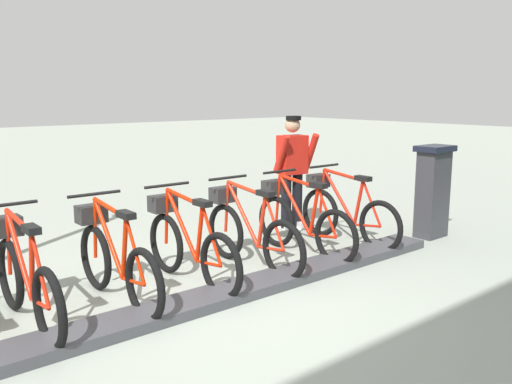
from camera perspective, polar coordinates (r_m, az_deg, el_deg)
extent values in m
plane|color=#9FA79A|center=(5.29, -5.33, -11.71)|extent=(60.00, 60.00, 0.00)
cube|color=#47474C|center=(5.27, -5.34, -11.20)|extent=(0.44, 6.57, 0.10)
cube|color=#38383D|center=(7.90, 18.02, -0.26)|extent=(0.28, 0.44, 1.20)
cube|color=#194C8C|center=(7.92, 17.24, 2.38)|extent=(0.03, 0.30, 0.40)
cube|color=black|center=(7.81, 18.28, 4.36)|extent=(0.36, 0.52, 0.08)
torus|color=black|center=(6.99, 12.93, -3.55)|extent=(0.67, 0.08, 0.67)
torus|color=black|center=(7.66, 6.74, -2.15)|extent=(0.67, 0.08, 0.67)
cylinder|color=red|center=(7.38, 8.69, -0.47)|extent=(0.60, 0.05, 0.70)
cylinder|color=red|center=(7.17, 10.71, -1.14)|extent=(0.16, 0.05, 0.61)
cylinder|color=red|center=(7.29, 9.10, 1.78)|extent=(0.69, 0.05, 0.11)
cylinder|color=red|center=(7.13, 11.57, -3.47)|extent=(0.43, 0.04, 0.09)
cylinder|color=red|center=(7.03, 12.04, -1.18)|extent=(0.33, 0.04, 0.56)
cylinder|color=red|center=(7.58, 6.95, 0.08)|extent=(0.10, 0.04, 0.62)
cube|color=black|center=(7.07, 11.17, 1.41)|extent=(0.22, 0.10, 0.06)
cylinder|color=black|center=(7.51, 7.17, 2.73)|extent=(0.04, 0.54, 0.03)
cube|color=#2D2D2D|center=(7.61, 6.54, 1.18)|extent=(0.20, 0.28, 0.18)
torus|color=black|center=(6.38, 8.40, -4.75)|extent=(0.67, 0.08, 0.67)
torus|color=black|center=(7.10, 2.14, -3.09)|extent=(0.67, 0.08, 0.67)
cylinder|color=red|center=(6.79, 4.07, -1.30)|extent=(0.60, 0.05, 0.70)
cylinder|color=red|center=(6.56, 6.11, -2.06)|extent=(0.16, 0.05, 0.61)
cylinder|color=red|center=(6.70, 4.45, 1.13)|extent=(0.69, 0.05, 0.11)
cylinder|color=red|center=(6.52, 7.02, -4.62)|extent=(0.43, 0.04, 0.09)
cylinder|color=red|center=(6.41, 7.46, -2.13)|extent=(0.33, 0.04, 0.56)
cylinder|color=red|center=(7.01, 2.32, -0.69)|extent=(0.10, 0.04, 0.62)
cube|color=black|center=(6.46, 6.54, 0.71)|extent=(0.22, 0.10, 0.06)
cylinder|color=black|center=(6.93, 2.51, 2.18)|extent=(0.04, 0.54, 0.03)
cube|color=#2D2D2D|center=(7.05, 1.90, 0.51)|extent=(0.20, 0.28, 0.18)
torus|color=black|center=(5.81, 2.93, -6.15)|extent=(0.67, 0.08, 0.67)
torus|color=black|center=(6.59, -3.21, -4.15)|extent=(0.67, 0.08, 0.67)
cylinder|color=red|center=(6.26, -1.39, -2.28)|extent=(0.60, 0.05, 0.70)
cylinder|color=red|center=(6.01, 0.61, -3.16)|extent=(0.16, 0.05, 0.61)
cylinder|color=red|center=(6.16, -1.06, 0.35)|extent=(0.69, 0.05, 0.11)
cylinder|color=red|center=(5.97, 1.55, -5.96)|extent=(0.43, 0.04, 0.09)
cylinder|color=red|center=(5.85, 1.95, -3.27)|extent=(0.33, 0.04, 0.56)
cylinder|color=red|center=(6.50, -3.08, -1.57)|extent=(0.10, 0.04, 0.62)
cube|color=black|center=(5.90, 0.99, -0.14)|extent=(0.22, 0.10, 0.06)
cylinder|color=black|center=(6.41, -2.95, 1.51)|extent=(0.04, 0.54, 0.03)
cube|color=#2D2D2D|center=(6.54, -3.51, -0.28)|extent=(0.20, 0.28, 0.18)
torus|color=black|center=(5.31, -3.69, -7.76)|extent=(0.67, 0.08, 0.67)
torus|color=black|center=(6.16, -9.41, -5.32)|extent=(0.67, 0.08, 0.67)
cylinder|color=red|center=(5.80, -7.80, -3.39)|extent=(0.60, 0.05, 0.70)
cylinder|color=red|center=(5.53, -5.93, -4.41)|extent=(0.16, 0.05, 0.61)
cylinder|color=red|center=(5.69, -7.55, -0.57)|extent=(0.69, 0.05, 0.11)
cylinder|color=red|center=(5.48, -4.99, -7.49)|extent=(0.43, 0.04, 0.09)
cylinder|color=red|center=(5.35, -4.68, -4.59)|extent=(0.33, 0.04, 0.56)
cylinder|color=red|center=(6.06, -9.35, -2.58)|extent=(0.10, 0.04, 0.62)
cube|color=black|center=(5.40, -5.64, -1.16)|extent=(0.22, 0.10, 0.06)
cylinder|color=black|center=(5.96, -9.30, 0.72)|extent=(0.04, 0.54, 0.03)
cube|color=#2D2D2D|center=(6.10, -9.76, -1.19)|extent=(0.20, 0.28, 0.18)
torus|color=black|center=(4.89, -11.62, -9.54)|extent=(0.67, 0.08, 0.67)
torus|color=black|center=(5.80, -16.48, -6.59)|extent=(0.67, 0.08, 0.67)
cylinder|color=red|center=(5.42, -15.21, -4.63)|extent=(0.60, 0.05, 0.70)
cylinder|color=red|center=(5.13, -13.62, -5.81)|extent=(0.16, 0.05, 0.61)
cylinder|color=red|center=(5.30, -15.10, -1.63)|extent=(0.69, 0.05, 0.11)
cylinder|color=red|center=(5.08, -12.73, -9.16)|extent=(0.43, 0.04, 0.09)
cylinder|color=red|center=(4.94, -12.56, -6.07)|extent=(0.33, 0.04, 0.56)
cylinder|color=red|center=(5.70, -16.52, -3.70)|extent=(0.10, 0.04, 0.62)
cube|color=black|center=(5.00, -13.48, -2.33)|extent=(0.22, 0.10, 0.06)
cylinder|color=black|center=(5.60, -16.58, -0.20)|extent=(0.04, 0.54, 0.03)
cube|color=#2D2D2D|center=(5.74, -16.90, -2.21)|extent=(0.20, 0.28, 0.18)
torus|color=black|center=(4.59, -20.88, -11.37)|extent=(0.67, 0.08, 0.67)
torus|color=black|center=(5.55, -24.36, -7.87)|extent=(0.67, 0.08, 0.67)
cylinder|color=red|center=(5.15, -23.60, -5.93)|extent=(0.60, 0.05, 0.70)
cylinder|color=red|center=(4.85, -22.45, -7.28)|extent=(0.16, 0.05, 0.61)
cylinder|color=red|center=(5.03, -23.66, -2.80)|extent=(0.69, 0.05, 0.11)
cylinder|color=red|center=(4.80, -21.68, -10.86)|extent=(0.43, 0.04, 0.09)
cylinder|color=red|center=(4.64, -21.70, -7.63)|extent=(0.33, 0.04, 0.56)
cylinder|color=red|center=(5.44, -24.52, -4.87)|extent=(0.10, 0.04, 0.62)
cube|color=black|center=(4.71, -22.51, -3.63)|extent=(0.22, 0.10, 0.06)
cylinder|color=black|center=(5.34, -24.72, -1.23)|extent=(0.04, 0.54, 0.03)
cube|color=#2D2D2D|center=(5.48, -24.85, -3.30)|extent=(0.20, 0.28, 0.18)
cube|color=white|center=(8.15, 4.61, -3.42)|extent=(0.27, 0.15, 0.10)
cube|color=white|center=(8.12, 2.85, -3.45)|extent=(0.27, 0.15, 0.10)
cylinder|color=black|center=(8.11, 4.34, -0.74)|extent=(0.15, 0.15, 0.82)
cylinder|color=black|center=(7.99, 3.18, -0.88)|extent=(0.15, 0.15, 0.82)
cube|color=red|center=(7.95, 3.82, 3.94)|extent=(0.31, 0.43, 0.56)
cylinder|color=red|center=(8.02, 5.76, 4.16)|extent=(0.35, 0.15, 0.57)
cylinder|color=red|center=(7.72, 2.68, 3.96)|extent=(0.35, 0.15, 0.57)
sphere|color=tan|center=(7.91, 3.86, 7.03)|extent=(0.22, 0.22, 0.22)
cylinder|color=black|center=(7.89, 3.95, 7.75)|extent=(0.22, 0.22, 0.06)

